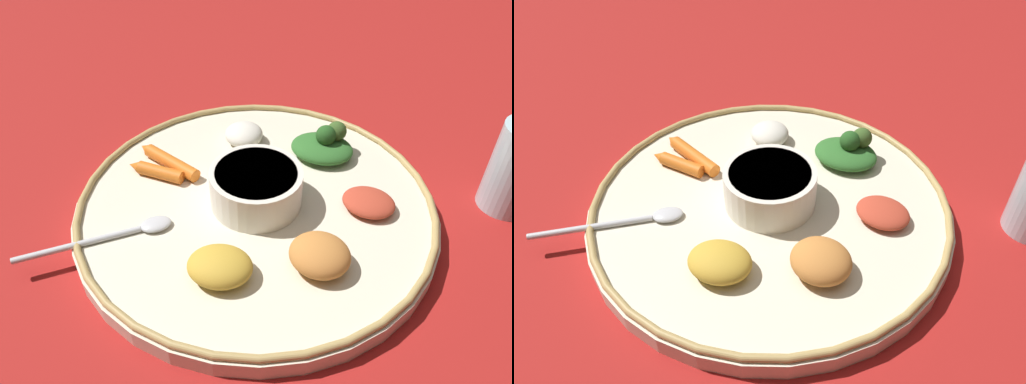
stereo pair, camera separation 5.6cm
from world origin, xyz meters
TOP-DOWN VIEW (x-y plane):
  - ground_plane at (0.00, 0.00)m, footprint 2.40×2.40m
  - platter at (0.00, 0.00)m, footprint 0.42×0.42m
  - platter_rim at (0.00, 0.00)m, footprint 0.41×0.41m
  - center_bowl at (0.00, 0.00)m, footprint 0.11×0.11m
  - spoon at (-0.13, -0.08)m, footprint 0.15×0.10m
  - greens_pile at (0.07, 0.10)m, footprint 0.09×0.07m
  - carrot_near_spoon at (-0.12, 0.05)m, footprint 0.09×0.06m
  - carrot_outer at (-0.13, 0.02)m, footprint 0.08×0.03m
  - mound_rice_white at (-0.04, 0.11)m, footprint 0.07×0.07m
  - mound_berbere_red at (0.13, 0.01)m, footprint 0.07×0.06m
  - mound_squash at (0.08, -0.08)m, footprint 0.08×0.07m
  - mound_lentil_yellow at (-0.02, -0.11)m, footprint 0.07×0.06m

SIDE VIEW (x-z plane):
  - ground_plane at x=0.00m, z-range 0.00..0.00m
  - platter at x=0.00m, z-range 0.00..0.02m
  - platter_rim at x=0.00m, z-range 0.02..0.03m
  - spoon at x=-0.13m, z-range 0.02..0.03m
  - carrot_outer at x=-0.13m, z-range 0.02..0.04m
  - carrot_near_spoon at x=-0.12m, z-range 0.02..0.04m
  - mound_berbere_red at x=0.13m, z-range 0.02..0.04m
  - mound_rice_white at x=-0.04m, z-range 0.02..0.05m
  - mound_lentil_yellow at x=-0.02m, z-range 0.02..0.05m
  - greens_pile at x=0.07m, z-range 0.02..0.06m
  - mound_squash at x=0.08m, z-range 0.02..0.05m
  - center_bowl at x=0.00m, z-range 0.02..0.07m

